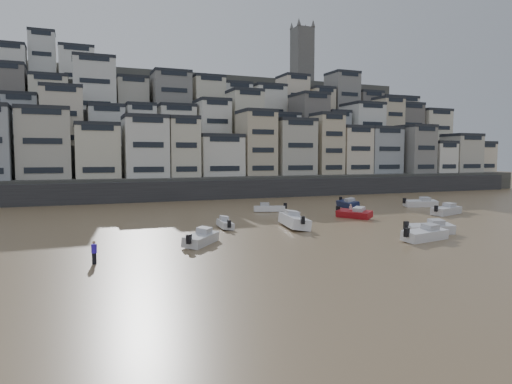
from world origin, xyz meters
name	(u,v)px	position (x,y,z in m)	size (l,w,h in m)	color
ground	(446,320)	(0.00, 0.00, 0.00)	(400.00, 400.00, 0.00)	olive
harbor_wall	(225,189)	(10.00, 65.00, 1.75)	(140.00, 3.00, 3.50)	#38383A
hillside	(195,138)	(14.73, 104.84, 13.01)	(141.04, 66.00, 50.00)	#4C4C47
boat_a	(425,232)	(14.16, 16.99, 0.76)	(5.58, 1.83, 1.52)	white
boat_b	(429,227)	(17.14, 19.63, 0.75)	(5.48, 1.79, 1.50)	silver
boat_c	(294,219)	(6.30, 28.70, 0.96)	(7.01, 2.29, 1.91)	white
boat_d	(446,208)	(30.81, 31.19, 0.83)	(6.07, 1.99, 1.66)	silver
boat_e	(354,213)	(16.96, 32.78, 0.69)	(5.07, 1.66, 1.38)	#A1131B
boat_f	(225,223)	(-0.99, 31.12, 0.58)	(4.29, 1.40, 1.17)	silver
boat_g	(421,202)	(34.27, 40.06, 0.77)	(5.68, 1.86, 1.55)	white
boat_h	(269,207)	(9.64, 43.21, 0.66)	(4.87, 1.59, 1.33)	white
boat_i	(348,203)	(22.90, 43.28, 0.77)	(5.62, 1.84, 1.53)	#161E44
boat_j	(201,237)	(-5.96, 22.88, 0.72)	(5.30, 1.74, 1.45)	silver
person_blue	(94,252)	(-15.19, 18.59, 0.87)	(0.44, 0.44, 1.74)	#351CD4
person_pink	(351,211)	(16.94, 33.53, 0.87)	(0.44, 0.44, 1.74)	#D79B98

